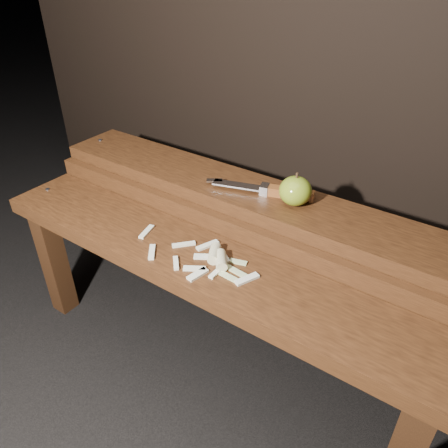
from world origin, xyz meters
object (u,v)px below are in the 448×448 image
Objects in this scene: bench_front_tier at (195,280)px; bench_rear_tier at (246,217)px; apple at (295,191)px; knife at (277,191)px.

bench_rear_tier is (0.00, 0.23, 0.06)m from bench_front_tier.
apple is (0.13, 0.00, 0.12)m from bench_rear_tier.
apple is at bearing 1.87° from bench_rear_tier.
apple reaches higher than bench_rear_tier.
apple is at bearing -12.48° from knife.
apple is (0.13, 0.23, 0.18)m from bench_front_tier.
bench_front_tier is 0.32m from apple.
bench_front_tier is 1.00× the size of bench_rear_tier.
bench_front_tier is 0.23m from bench_rear_tier.
bench_front_tier is 14.35× the size of apple.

